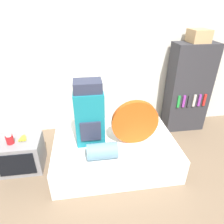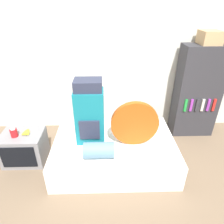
{
  "view_description": "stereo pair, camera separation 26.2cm",
  "coord_description": "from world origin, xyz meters",
  "px_view_note": "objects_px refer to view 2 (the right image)",
  "views": [
    {
      "loc": [
        -0.23,
        -1.4,
        2.12
      ],
      "look_at": [
        0.1,
        0.86,
        0.84
      ],
      "focal_mm": 32.0,
      "sensor_mm": 36.0,
      "label": 1
    },
    {
      "loc": [
        0.03,
        -1.42,
        2.12
      ],
      "look_at": [
        0.1,
        0.86,
        0.84
      ],
      "focal_mm": 32.0,
      "sensor_mm": 36.0,
      "label": 2
    }
  ],
  "objects_px": {
    "sleeping_roll": "(99,150)",
    "television": "(24,147)",
    "cardboard_box": "(210,37)",
    "canister": "(14,133)",
    "bookshelf": "(197,92)",
    "tent_bag": "(135,124)",
    "backpack": "(90,113)"
  },
  "relations": [
    {
      "from": "canister",
      "to": "cardboard_box",
      "type": "bearing_deg",
      "value": 14.98
    },
    {
      "from": "sleeping_roll",
      "to": "bookshelf",
      "type": "relative_size",
      "value": 0.25
    },
    {
      "from": "sleeping_roll",
      "to": "television",
      "type": "bearing_deg",
      "value": 160.39
    },
    {
      "from": "cardboard_box",
      "to": "canister",
      "type": "bearing_deg",
      "value": -165.02
    },
    {
      "from": "backpack",
      "to": "canister",
      "type": "bearing_deg",
      "value": -179.74
    },
    {
      "from": "bookshelf",
      "to": "backpack",
      "type": "bearing_deg",
      "value": -157.32
    },
    {
      "from": "tent_bag",
      "to": "television",
      "type": "relative_size",
      "value": 1.08
    },
    {
      "from": "canister",
      "to": "television",
      "type": "bearing_deg",
      "value": 30.69
    },
    {
      "from": "backpack",
      "to": "cardboard_box",
      "type": "xyz_separation_m",
      "value": [
        1.75,
        0.75,
        0.82
      ]
    },
    {
      "from": "backpack",
      "to": "cardboard_box",
      "type": "bearing_deg",
      "value": 23.06
    },
    {
      "from": "sleeping_roll",
      "to": "cardboard_box",
      "type": "xyz_separation_m",
      "value": [
        1.63,
        1.11,
        1.15
      ]
    },
    {
      "from": "canister",
      "to": "bookshelf",
      "type": "xyz_separation_m",
      "value": [
        2.8,
        0.73,
        0.24
      ]
    },
    {
      "from": "sleeping_roll",
      "to": "canister",
      "type": "bearing_deg",
      "value": 163.14
    },
    {
      "from": "backpack",
      "to": "bookshelf",
      "type": "relative_size",
      "value": 0.58
    },
    {
      "from": "television",
      "to": "canister",
      "type": "bearing_deg",
      "value": -149.31
    },
    {
      "from": "backpack",
      "to": "tent_bag",
      "type": "distance_m",
      "value": 0.61
    },
    {
      "from": "tent_bag",
      "to": "canister",
      "type": "relative_size",
      "value": 4.73
    },
    {
      "from": "tent_bag",
      "to": "sleeping_roll",
      "type": "distance_m",
      "value": 0.58
    },
    {
      "from": "sleeping_roll",
      "to": "television",
      "type": "relative_size",
      "value": 0.65
    },
    {
      "from": "canister",
      "to": "bookshelf",
      "type": "bearing_deg",
      "value": 14.67
    },
    {
      "from": "backpack",
      "to": "sleeping_roll",
      "type": "relative_size",
      "value": 2.34
    },
    {
      "from": "tent_bag",
      "to": "sleeping_roll",
      "type": "relative_size",
      "value": 1.66
    },
    {
      "from": "tent_bag",
      "to": "bookshelf",
      "type": "distance_m",
      "value": 1.42
    },
    {
      "from": "sleeping_roll",
      "to": "tent_bag",
      "type": "bearing_deg",
      "value": 29.37
    },
    {
      "from": "television",
      "to": "canister",
      "type": "xyz_separation_m",
      "value": [
        -0.07,
        -0.04,
        0.3
      ]
    },
    {
      "from": "canister",
      "to": "bookshelf",
      "type": "height_order",
      "value": "bookshelf"
    },
    {
      "from": "canister",
      "to": "tent_bag",
      "type": "bearing_deg",
      "value": -3.27
    },
    {
      "from": "sleeping_roll",
      "to": "canister",
      "type": "distance_m",
      "value": 1.23
    },
    {
      "from": "bookshelf",
      "to": "cardboard_box",
      "type": "bearing_deg",
      "value": 54.54
    },
    {
      "from": "television",
      "to": "bookshelf",
      "type": "distance_m",
      "value": 2.87
    },
    {
      "from": "bookshelf",
      "to": "canister",
      "type": "bearing_deg",
      "value": -165.33
    },
    {
      "from": "tent_bag",
      "to": "sleeping_roll",
      "type": "bearing_deg",
      "value": -150.63
    }
  ]
}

